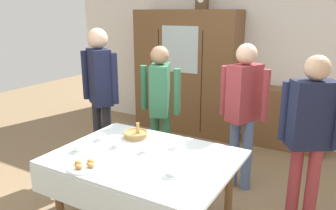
{
  "coord_description": "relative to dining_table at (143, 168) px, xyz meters",
  "views": [
    {
      "loc": [
        1.47,
        -2.36,
        1.93
      ],
      "look_at": [
        0.0,
        0.2,
        1.09
      ],
      "focal_mm": 35.57,
      "sensor_mm": 36.0,
      "label": 1
    }
  ],
  "objects": [
    {
      "name": "tea_cup_mid_left",
      "position": [
        0.38,
        -0.17,
        0.13
      ],
      "size": [
        0.13,
        0.13,
        0.06
      ],
      "color": "white",
      "rests_on": "dining_table"
    },
    {
      "name": "bookshelf_low",
      "position": [
        0.67,
        2.64,
        -0.21
      ],
      "size": [
        1.15,
        0.35,
        0.86
      ],
      "color": "brown",
      "rests_on": "ground"
    },
    {
      "name": "spoon_front_edge",
      "position": [
        0.65,
        0.17,
        0.1
      ],
      "size": [
        0.12,
        0.02,
        0.01
      ],
      "color": "silver",
      "rests_on": "dining_table"
    },
    {
      "name": "book_stack",
      "position": [
        0.67,
        2.64,
        0.25
      ],
      "size": [
        0.17,
        0.2,
        0.05
      ],
      "color": "#3D754C",
      "rests_on": "bookshelf_low"
    },
    {
      "name": "pastry_plate",
      "position": [
        -0.29,
        -0.38,
        0.11
      ],
      "size": [
        0.28,
        0.28,
        0.05
      ],
      "color": "white",
      "rests_on": "dining_table"
    },
    {
      "name": "back_wall",
      "position": [
        0.0,
        2.89,
        0.71
      ],
      "size": [
        6.4,
        0.1,
        2.7
      ],
      "primitive_type": "cube",
      "color": "silver",
      "rests_on": "ground"
    },
    {
      "name": "wall_cabinet",
      "position": [
        -0.9,
        2.59,
        0.33
      ],
      "size": [
        1.7,
        0.46,
        1.94
      ],
      "color": "brown",
      "rests_on": "ground"
    },
    {
      "name": "person_by_cabinet",
      "position": [
        -0.45,
        1.04,
        0.3
      ],
      "size": [
        0.52,
        0.41,
        1.55
      ],
      "color": "#33704C",
      "rests_on": "ground"
    },
    {
      "name": "dining_table",
      "position": [
        0.0,
        0.0,
        0.0
      ],
      "size": [
        1.52,
        1.13,
        0.74
      ],
      "color": "brown",
      "rests_on": "ground"
    },
    {
      "name": "person_behind_table_left",
      "position": [
        0.48,
        1.21,
        0.34
      ],
      "size": [
        0.52,
        0.41,
        1.61
      ],
      "color": "slate",
      "rests_on": "ground"
    },
    {
      "name": "tea_cup_center",
      "position": [
        -0.56,
        0.12,
        0.13
      ],
      "size": [
        0.13,
        0.13,
        0.06
      ],
      "color": "white",
      "rests_on": "dining_table"
    },
    {
      "name": "mantel_clock",
      "position": [
        -0.65,
        2.59,
        1.42
      ],
      "size": [
        0.18,
        0.11,
        0.24
      ],
      "color": "brown",
      "rests_on": "wall_cabinet"
    },
    {
      "name": "tea_cup_front_edge",
      "position": [
        -0.56,
        -0.18,
        0.13
      ],
      "size": [
        0.13,
        0.13,
        0.06
      ],
      "color": "silver",
      "rests_on": "dining_table"
    },
    {
      "name": "tea_cup_mid_right",
      "position": [
        0.15,
        0.3,
        0.13
      ],
      "size": [
        0.13,
        0.13,
        0.06
      ],
      "color": "white",
      "rests_on": "dining_table"
    },
    {
      "name": "spoon_near_right",
      "position": [
        -0.27,
        -0.11,
        0.1
      ],
      "size": [
        0.12,
        0.02,
        0.01
      ],
      "color": "silver",
      "rests_on": "dining_table"
    },
    {
      "name": "tea_cup_far_left",
      "position": [
        -0.32,
        0.06,
        0.12
      ],
      "size": [
        0.13,
        0.13,
        0.06
      ],
      "color": "white",
      "rests_on": "dining_table"
    },
    {
      "name": "person_near_right_end",
      "position": [
        -1.12,
        0.78,
        0.43
      ],
      "size": [
        0.52,
        0.37,
        1.74
      ],
      "color": "#232328",
      "rests_on": "ground"
    },
    {
      "name": "tea_cup_near_right",
      "position": [
        -0.03,
        0.09,
        0.13
      ],
      "size": [
        0.13,
        0.13,
        0.06
      ],
      "color": "white",
      "rests_on": "dining_table"
    },
    {
      "name": "bread_basket",
      "position": [
        -0.31,
        0.34,
        0.13
      ],
      "size": [
        0.24,
        0.24,
        0.16
      ],
      "color": "#9E7542",
      "rests_on": "dining_table"
    },
    {
      "name": "person_behind_table_right",
      "position": [
        1.19,
        0.81,
        0.32
      ],
      "size": [
        0.52,
        0.36,
        1.58
      ],
      "color": "#933338",
      "rests_on": "ground"
    },
    {
      "name": "spoon_mid_right",
      "position": [
        0.49,
        0.41,
        0.1
      ],
      "size": [
        0.12,
        0.02,
        0.01
      ],
      "color": "silver",
      "rests_on": "dining_table"
    }
  ]
}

